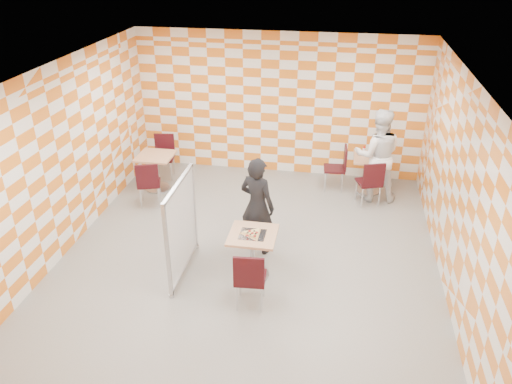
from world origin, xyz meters
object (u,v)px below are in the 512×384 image
chair_main_front (250,276)px  chair_second_front (371,180)px  chair_empty_far (164,152)px  second_table (370,168)px  chair_empty_near (148,181)px  empty_table (156,166)px  man_dark (257,206)px  chair_second_side (339,165)px  main_table (253,248)px  sport_bottle (364,152)px  partition (182,227)px  soda_bottle (380,152)px  man_white (377,155)px

chair_main_front → chair_second_front: size_ratio=1.00×
chair_empty_far → second_table: bearing=0.2°
second_table → chair_empty_near: chair_empty_near is taller
empty_table → man_dark: man_dark is taller
chair_empty_near → chair_main_front: bearing=-46.6°
chair_main_front → chair_second_side: 4.09m
main_table → chair_second_front: (1.81, 2.57, 0.04)m
sport_bottle → chair_empty_near: bearing=-160.1°
partition → second_table: bearing=48.6°
empty_table → soda_bottle: 4.48m
soda_bottle → chair_empty_near: bearing=-161.4°
chair_second_front → chair_empty_near: bearing=-169.5°
man_white → main_table: bearing=53.2°
chair_second_side → soda_bottle: (0.77, 0.07, 0.31)m
second_table → sport_bottle: sport_bottle is taller
chair_second_front → sport_bottle: bearing=102.6°
empty_table → chair_empty_far: chair_empty_far is taller
chair_second_side → man_dark: size_ratio=0.56×
chair_empty_near → chair_empty_far: size_ratio=1.00×
chair_main_front → partition: 1.37m
main_table → chair_second_side: size_ratio=0.81×
main_table → soda_bottle: bearing=58.9°
second_table → man_dark: size_ratio=0.45×
main_table → man_dark: man_dark is taller
second_table → soda_bottle: bearing=18.3°
sport_bottle → second_table: bearing=-16.1°
main_table → empty_table: size_ratio=1.00×
man_white → sport_bottle: bearing=-57.9°
chair_second_front → chair_second_side: 0.86m
chair_main_front → chair_second_front: (1.71, 3.32, 0.00)m
empty_table → sport_bottle: 4.17m
man_white → chair_second_side: bearing=-25.0°
empty_table → chair_main_front: chair_main_front is taller
partition → chair_empty_far: bearing=113.7°
man_white → chair_empty_near: bearing=10.9°
sport_bottle → empty_table: bearing=-170.3°
chair_main_front → sport_bottle: (1.56, 4.00, 0.29)m
chair_second_front → sport_bottle: size_ratio=4.62×
main_table → sport_bottle: sport_bottle is taller
chair_second_front → chair_empty_far: size_ratio=1.00×
second_table → chair_main_front: size_ratio=0.81×
chair_main_front → man_white: bearing=63.9°
empty_table → soda_bottle: size_ratio=3.26×
empty_table → man_dark: size_ratio=0.45×
partition → soda_bottle: partition is taller
main_table → man_dark: bearing=94.6°
man_dark → chair_empty_near: bearing=-4.2°
man_white → soda_bottle: 0.35m
main_table → partition: partition is taller
partition → man_white: man_white is taller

